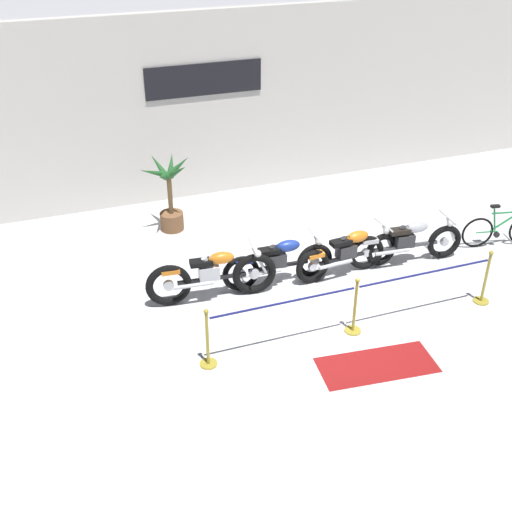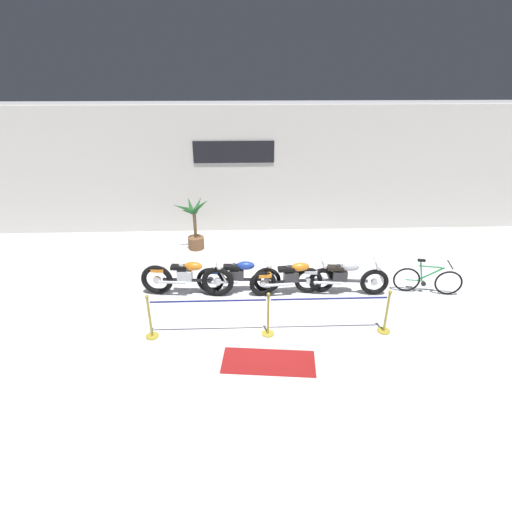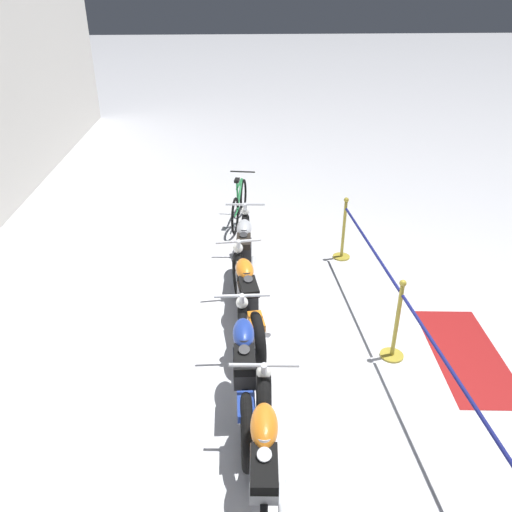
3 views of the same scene
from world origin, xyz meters
TOP-DOWN VIEW (x-y plane):
  - ground_plane at (0.00, 0.00)m, footprint 120.00×120.00m
  - back_wall at (-0.00, 5.12)m, footprint 28.00×0.29m
  - motorcycle_orange_0 at (-1.93, 0.66)m, footprint 2.37×0.62m
  - motorcycle_blue_1 at (-0.63, 0.73)m, footprint 2.16×0.62m
  - motorcycle_orange_2 at (0.74, 0.62)m, footprint 2.21×0.62m
  - motorcycle_silver_3 at (1.98, 0.57)m, footprint 2.39×0.62m
  - bicycle at (4.18, 0.53)m, footprint 1.66×0.52m
  - potted_palm_left_of_row at (-2.02, 3.52)m, footprint 1.14×1.14m
  - stanchion_far_left at (-1.08, -1.07)m, footprint 5.18×0.28m
  - stanchion_mid_left at (-0.00, -1.07)m, footprint 0.28×0.28m
  - stanchion_mid_right at (2.57, -1.07)m, footprint 0.28×0.28m
  - floor_banner at (-0.05, -1.98)m, footprint 1.92×0.98m

SIDE VIEW (x-z plane):
  - ground_plane at x=0.00m, z-range 0.00..0.00m
  - floor_banner at x=-0.05m, z-range 0.00..0.01m
  - stanchion_mid_left at x=0.00m, z-range -0.17..0.88m
  - stanchion_mid_right at x=2.57m, z-range -0.17..0.88m
  - bicycle at x=4.18m, z-range -0.10..0.84m
  - motorcycle_orange_2 at x=0.74m, z-range -0.01..0.91m
  - motorcycle_silver_3 at x=1.98m, z-range -0.01..0.93m
  - motorcycle_blue_1 at x=-0.63m, z-range 0.00..0.93m
  - motorcycle_orange_0 at x=-1.93m, z-range -0.01..0.98m
  - stanchion_far_left at x=-1.08m, z-range 0.13..1.18m
  - potted_palm_left_of_row at x=-2.02m, z-range -0.04..1.62m
  - back_wall at x=0.00m, z-range 0.00..4.20m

